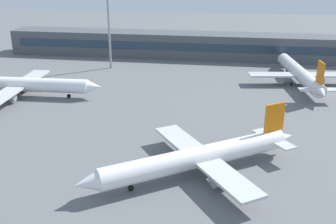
# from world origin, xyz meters

# --- Properties ---
(ground_plane) EXTENTS (400.00, 400.00, 0.00)m
(ground_plane) POSITION_xyz_m (0.00, 40.00, 0.00)
(ground_plane) COLOR slate
(terminal_building) EXTENTS (140.09, 12.13, 9.00)m
(terminal_building) POSITION_xyz_m (0.00, 106.74, 4.50)
(terminal_building) COLOR #4C5156
(terminal_building) RESTS_ON ground_plane
(airplane_near) EXTENTS (36.16, 27.68, 10.40)m
(airplane_near) POSITION_xyz_m (8.89, 18.76, 3.17)
(airplane_near) COLOR white
(airplane_near) RESTS_ON ground_plane
(airplane_mid) EXTENTS (43.16, 30.07, 10.66)m
(airplane_mid) POSITION_xyz_m (-40.69, 53.68, 3.25)
(airplane_mid) COLOR white
(airplane_mid) RESTS_ON ground_plane
(airplane_far) EXTENTS (30.15, 42.88, 10.62)m
(airplane_far) POSITION_xyz_m (33.93, 77.51, 3.24)
(airplane_far) COLOR silver
(airplane_far) RESTS_ON ground_plane
(floodlight_tower_west) EXTENTS (3.20, 0.80, 29.26)m
(floodlight_tower_west) POSITION_xyz_m (-26.32, 86.34, 16.70)
(floodlight_tower_west) COLOR gray
(floodlight_tower_west) RESTS_ON ground_plane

